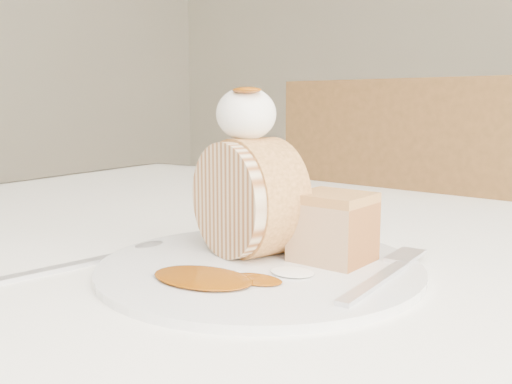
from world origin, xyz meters
The scene contains 10 objects.
table centered at (0.00, 0.20, 0.66)m, with size 1.40×0.90×0.75m.
chair_far centered at (-0.09, 0.69, 0.53)m, with size 0.49×0.49×0.93m.
plate centered at (-0.05, 0.06, 0.75)m, with size 0.27×0.27×0.01m, color white.
roulade_slice centered at (-0.07, 0.08, 0.81)m, with size 0.10×0.10×0.05m, color beige.
cake_chunk centered at (0.00, 0.10, 0.78)m, with size 0.06×0.05×0.05m, color tan.
whipped_cream centered at (-0.08, 0.08, 0.88)m, with size 0.05×0.05×0.05m, color white.
caramel_drizzle centered at (-0.07, 0.07, 0.90)m, with size 0.03×0.02×0.01m, color #7C3905.
caramel_pool centered at (-0.06, 0.00, 0.76)m, with size 0.08×0.05×0.00m, color #7C3905, non-canonical shape.
fork centered at (0.05, 0.06, 0.76)m, with size 0.02×0.16×0.00m, color silver.
spoon centered at (-0.19, -0.03, 0.75)m, with size 0.02×0.16×0.00m, color silver.
Camera 1 is at (0.19, -0.33, 0.89)m, focal length 40.00 mm.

